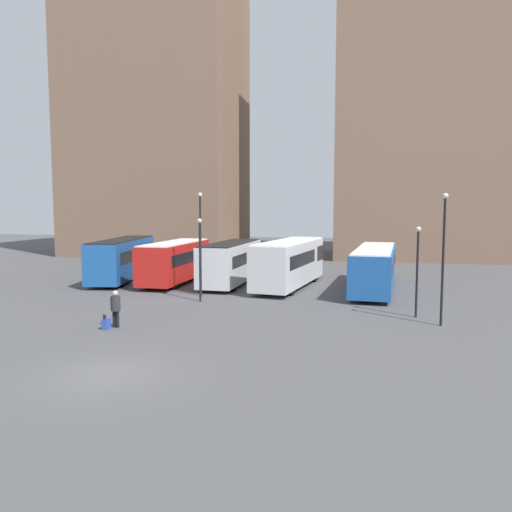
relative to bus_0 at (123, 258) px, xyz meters
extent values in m
plane|color=#4C4C4F|center=(9.72, -21.22, -1.76)|extent=(160.00, 160.00, 0.00)
cube|color=#7F604C|center=(-6.18, 23.84, 15.66)|extent=(19.55, 16.93, 34.85)
cube|color=#7F604C|center=(28.29, 23.84, 17.46)|extent=(24.92, 13.90, 38.44)
cube|color=#1E56A3|center=(0.01, -0.09, -0.05)|extent=(4.00, 10.82, 2.91)
cube|color=black|center=(-0.65, 4.19, 0.32)|extent=(2.72, 2.30, 1.10)
cube|color=black|center=(0.16, -1.03, 0.32)|extent=(3.45, 7.06, 0.87)
cube|color=black|center=(0.01, -0.09, 1.44)|extent=(3.78, 10.58, 0.08)
cylinder|color=black|center=(-0.49, 3.15, -1.29)|extent=(2.44, 1.28, 0.94)
cylinder|color=black|center=(0.51, -3.33, -1.29)|extent=(2.44, 1.28, 0.94)
cube|color=red|center=(4.65, -0.78, -0.09)|extent=(2.69, 9.21, 2.75)
cube|color=black|center=(4.73, 2.97, 0.25)|extent=(2.56, 1.74, 1.05)
cube|color=black|center=(4.63, -1.61, 0.25)|extent=(2.65, 5.92, 0.83)
cube|color=white|center=(4.65, -0.78, 1.32)|extent=(2.49, 9.03, 0.08)
cylinder|color=black|center=(4.71, 2.05, -1.23)|extent=(2.41, 1.11, 1.06)
cylinder|color=black|center=(4.59, -3.62, -1.23)|extent=(2.41, 1.11, 1.06)
cube|color=silver|center=(8.99, -0.66, -0.10)|extent=(2.81, 9.33, 2.79)
cube|color=black|center=(9.16, 3.12, 0.25)|extent=(2.53, 1.81, 1.06)
cube|color=black|center=(8.96, -1.49, 0.25)|extent=(2.70, 6.01, 0.84)
cube|color=black|center=(8.99, -0.66, 1.34)|extent=(2.61, 9.14, 0.08)
cylinder|color=black|center=(9.12, 2.20, -1.28)|extent=(2.36, 1.06, 0.96)
cylinder|color=black|center=(8.87, -3.52, -1.28)|extent=(2.36, 1.06, 0.96)
cube|color=silver|center=(13.44, -1.19, 0.03)|extent=(4.18, 10.52, 2.98)
cube|color=black|center=(14.12, 2.95, 0.41)|extent=(2.87, 2.28, 1.13)
cube|color=black|center=(13.29, -2.10, 0.41)|extent=(3.61, 6.88, 0.89)
cube|color=white|center=(13.44, -1.19, 1.56)|extent=(3.94, 10.28, 0.08)
cylinder|color=black|center=(13.96, 1.94, -1.21)|extent=(2.60, 1.48, 1.10)
cylinder|color=black|center=(12.93, -4.32, -1.21)|extent=(2.60, 1.48, 1.10)
cube|color=#1E56A3|center=(19.42, -1.32, -0.19)|extent=(3.66, 12.01, 2.61)
cube|color=black|center=(19.88, 3.51, 0.14)|extent=(2.77, 2.41, 0.99)
cube|color=black|center=(19.31, -2.38, 0.14)|extent=(3.28, 7.78, 0.78)
cube|color=white|center=(19.42, -1.32, 1.16)|extent=(3.44, 11.75, 0.08)
cylinder|color=black|center=(19.77, 2.33, -1.28)|extent=(2.51, 1.18, 0.95)
cylinder|color=black|center=(19.06, -4.96, -1.28)|extent=(2.51, 1.18, 0.95)
cylinder|color=black|center=(6.75, -14.87, -1.35)|extent=(0.17, 0.17, 0.81)
cylinder|color=black|center=(6.93, -14.88, -1.35)|extent=(0.17, 0.17, 0.81)
cylinder|color=#2D2D33|center=(6.84, -14.87, -0.59)|extent=(0.48, 0.48, 0.71)
sphere|color=beige|center=(6.84, -14.87, -0.11)|extent=(0.27, 0.27, 0.27)
cube|color=#334CB2|center=(6.57, -15.31, -1.51)|extent=(0.30, 0.41, 0.50)
cube|color=black|center=(6.56, -15.45, -1.14)|extent=(0.15, 0.03, 0.23)
cylinder|color=black|center=(8.29, -5.91, 1.46)|extent=(0.12, 0.12, 6.45)
sphere|color=beige|center=(8.29, -5.91, 4.77)|extent=(0.28, 0.28, 0.28)
cylinder|color=black|center=(21.20, -9.79, 0.50)|extent=(0.12, 0.12, 4.52)
sphere|color=beige|center=(21.20, -9.79, 2.84)|extent=(0.28, 0.28, 0.28)
cylinder|color=black|center=(8.81, -7.73, 0.66)|extent=(0.12, 0.12, 4.84)
sphere|color=beige|center=(8.81, -7.73, 3.16)|extent=(0.28, 0.28, 0.28)
cylinder|color=black|center=(22.16, -11.54, 1.33)|extent=(0.12, 0.12, 6.18)
sphere|color=beige|center=(22.16, -11.54, 4.50)|extent=(0.28, 0.28, 0.28)
camera|label=1|loc=(17.90, -36.57, 3.95)|focal=35.00mm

